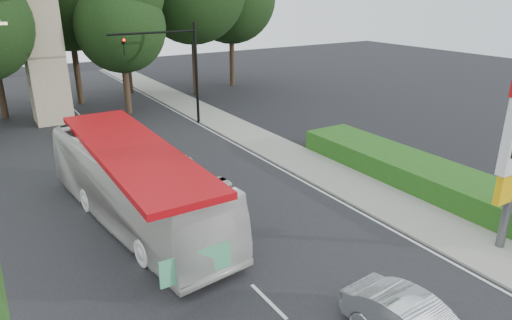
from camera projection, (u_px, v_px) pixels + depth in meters
road_surface at (172, 206)px, 20.74m from camera, size 14.00×80.00×0.02m
sidewalk_right at (318, 169)px, 24.93m from camera, size 3.00×80.00×0.12m
hedge at (415, 172)px, 23.05m from camera, size 3.00×14.00×1.20m
traffic_signal_mast at (178, 60)px, 31.46m from camera, size 6.10×0.35×7.20m
monument at (44, 52)px, 32.27m from camera, size 3.00×3.00×10.05m
tree_monument_right at (119, 8)px, 33.59m from camera, size 6.72×6.72×13.20m
transit_bus at (134, 185)px, 18.77m from camera, size 4.31×12.40×3.38m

